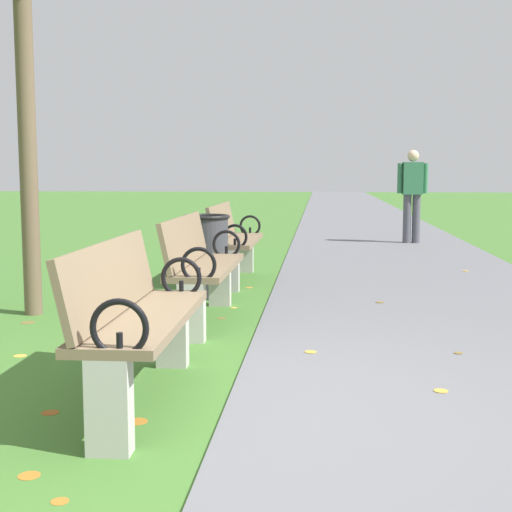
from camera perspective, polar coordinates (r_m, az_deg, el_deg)
name	(u,v)px	position (r m, az deg, el deg)	size (l,w,h in m)	color
ground_plane	(224,411)	(3.95, -2.51, -12.19)	(80.00, 80.00, 0.00)	#42722D
paved_walkway	(356,213)	(21.76, 7.90, 3.36)	(3.10, 44.00, 0.02)	slate
park_bench_1	(136,317)	(4.03, -9.46, -4.75)	(0.49, 1.61, 0.90)	#7A664C
park_bench_2	(201,265)	(6.12, -4.37, -0.75)	(0.48, 1.60, 0.90)	#7A664C
park_bench_3	(234,240)	(8.37, -1.79, 1.30)	(0.48, 1.60, 0.90)	#7A664C
pedestrian_walking	(412,191)	(12.91, 12.28, 5.05)	(0.53, 0.23, 1.62)	#4C4C56
trash_bin	(207,256)	(7.34, -3.94, 0.03)	(0.48, 0.48, 0.84)	#38383D
scattered_leaves	(269,367)	(4.73, 1.05, -8.82)	(5.06, 7.19, 0.02)	#93511E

